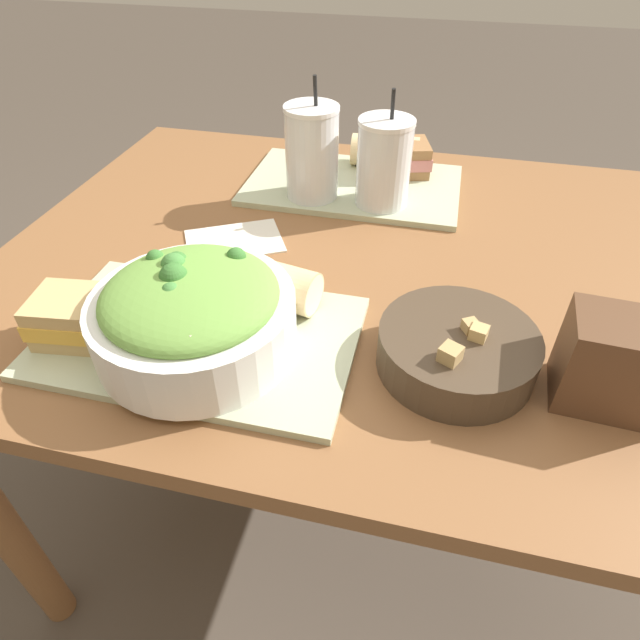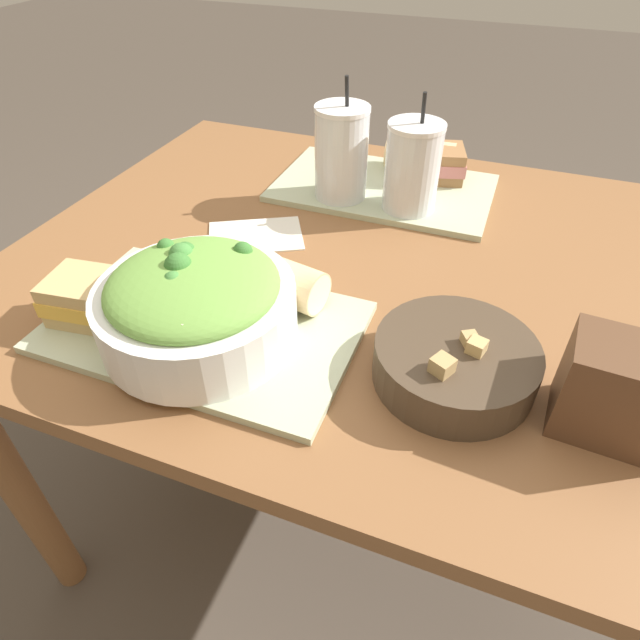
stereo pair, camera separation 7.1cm
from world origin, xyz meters
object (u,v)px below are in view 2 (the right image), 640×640
at_px(chip_bag, 620,392).
at_px(sandwich_far, 432,163).
at_px(soup_bowl, 455,361).
at_px(napkin_folded, 256,236).
at_px(drink_cup_red, 412,170).
at_px(baguette_near, 274,278).
at_px(salad_bowl, 196,302).
at_px(baguette_far, 421,156).
at_px(sandwich_near, 94,298).
at_px(drink_cup_dark, 341,156).

bearing_deg(chip_bag, sandwich_far, 123.73).
bearing_deg(soup_bowl, chip_bag, -4.84).
bearing_deg(napkin_folded, soup_bowl, -29.94).
xyz_separation_m(soup_bowl, sandwich_far, (-0.15, 0.55, 0.01)).
xyz_separation_m(drink_cup_red, napkin_folded, (-0.23, -0.18, -0.09)).
xyz_separation_m(drink_cup_red, chip_bag, (0.34, -0.42, -0.03)).
relative_size(baguette_near, sandwich_far, 1.18).
height_order(sandwich_far, chip_bag, chip_bag).
height_order(salad_bowl, baguette_far, salad_bowl).
xyz_separation_m(salad_bowl, sandwich_far, (0.19, 0.60, -0.02)).
bearing_deg(sandwich_far, chip_bag, -75.73).
bearing_deg(soup_bowl, sandwich_near, -172.02).
relative_size(salad_bowl, soup_bowl, 1.29).
bearing_deg(drink_cup_red, salad_bowl, -111.30).
relative_size(salad_bowl, sandwich_near, 1.97).
height_order(sandwich_far, drink_cup_dark, drink_cup_dark).
xyz_separation_m(sandwich_near, baguette_near, (0.22, 0.13, 0.00)).
height_order(baguette_near, drink_cup_dark, drink_cup_dark).
xyz_separation_m(baguette_far, drink_cup_red, (0.02, -0.17, 0.04)).
bearing_deg(baguette_near, sandwich_far, -3.92).
distance_m(salad_bowl, soup_bowl, 0.34).
distance_m(soup_bowl, drink_cup_dark, 0.51).
distance_m(soup_bowl, baguette_far, 0.61).
xyz_separation_m(baguette_far, napkin_folded, (-0.22, -0.35, -0.04)).
bearing_deg(baguette_far, soup_bowl, -166.91).
relative_size(soup_bowl, baguette_near, 1.18).
relative_size(baguette_near, drink_cup_dark, 0.77).
bearing_deg(baguette_far, drink_cup_red, -178.29).
distance_m(sandwich_far, baguette_far, 0.04).
bearing_deg(sandwich_near, napkin_folded, 63.35).
bearing_deg(chip_bag, salad_bowl, -172.22).
bearing_deg(sandwich_near, baguette_near, 24.66).
bearing_deg(chip_bag, sandwich_near, -171.54).
height_order(chip_bag, napkin_folded, chip_bag).
height_order(drink_cup_red, napkin_folded, drink_cup_red).
bearing_deg(sandwich_near, sandwich_far, 53.33).
bearing_deg(salad_bowl, baguette_far, 75.47).
distance_m(baguette_near, drink_cup_dark, 0.35).
xyz_separation_m(sandwich_far, chip_bag, (0.33, -0.57, 0.02)).
distance_m(salad_bowl, drink_cup_red, 0.49).
distance_m(drink_cup_dark, napkin_folded, 0.23).
bearing_deg(sandwich_near, soup_bowl, 0.64).
bearing_deg(salad_bowl, drink_cup_red, 68.70).
relative_size(soup_bowl, sandwich_near, 1.52).
bearing_deg(drink_cup_red, sandwich_far, 84.89).
distance_m(drink_cup_red, chip_bag, 0.54).
height_order(baguette_near, napkin_folded, baguette_near).
xyz_separation_m(salad_bowl, drink_cup_red, (0.18, 0.46, 0.02)).
distance_m(salad_bowl, sandwich_far, 0.63).
bearing_deg(drink_cup_dark, drink_cup_red, 0.00).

